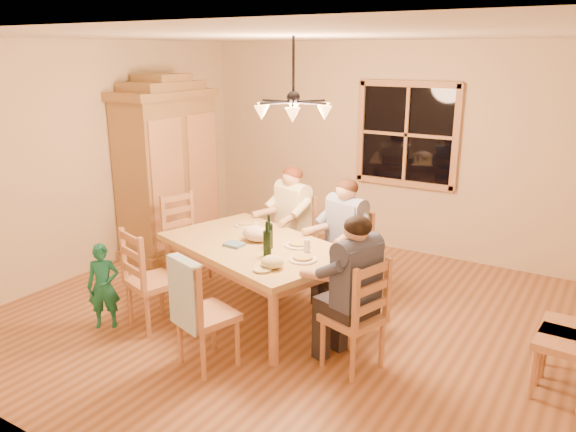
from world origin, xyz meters
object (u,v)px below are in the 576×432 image
Objects in this scene: armoire at (168,172)px; chair_spare_front at (567,347)px; wine_bottle_b at (267,239)px; chair_far_right at (344,275)px; chair_spare_back at (563,360)px; dining_table at (256,253)px; chandelier at (293,108)px; child at (104,286)px; chair_near_right at (208,331)px; adult_slate_man at (355,274)px; chair_end_left at (188,253)px; chair_far_left at (292,254)px; adult_plaid_man at (345,226)px; chair_end_right at (353,334)px; chair_near_left at (154,296)px; adult_woman at (292,210)px; wine_bottle_a at (269,232)px.

armoire is 4.98m from chair_spare_front.
chair_far_right is at bearing 71.54° from wine_bottle_b.
wine_bottle_b reaches higher than chair_spare_back.
armoire reaches higher than dining_table.
chandelier reaches higher than child.
armoire is 2.32× the size of chair_near_right.
chair_end_left is at bearing 90.00° from adult_slate_man.
chair_spare_front is (4.03, -0.07, 0.00)m from chair_end_left.
chair_far_left is 1.13× the size of adult_plaid_man.
child is at bearing 82.16° from chair_far_left.
chair_end_right is at bearing -22.89° from armoire.
wine_bottle_b is at bearing 88.81° from chair_far_right.
adult_woman is at bearing 90.00° from chair_near_left.
chair_far_left is (-0.18, 0.98, -0.36)m from dining_table.
adult_woman reaches higher than chair_far_left.
chair_spare_front reaches higher than child.
chair_spare_front is (3.89, 1.28, -0.11)m from child.
adult_woman is (0.00, -0.00, 0.54)m from chair_far_left.
dining_table is at bearing -158.16° from chandelier.
adult_plaid_man is 1.02m from wine_bottle_b.
adult_woman is at bearing 63.43° from chair_end_right.
chair_far_right is 1.13× the size of adult_plaid_man.
adult_slate_man is at bearing 46.74° from chair_near_right.
dining_table is 2.15× the size of chair_end_right.
chair_spare_front is (2.61, 0.35, -0.62)m from wine_bottle_a.
chair_end_left is at bearing 89.69° from chair_spare_front.
chair_spare_back is at bearing -10.80° from armoire.
armoire is at bearing 152.27° from wine_bottle_b.
chair_end_right is at bearing 111.22° from chair_spare_back.
chandelier reaches higher than armoire.
chair_end_left is (-1.43, 1.37, 0.00)m from chair_near_right.
child is at bearing 82.16° from adult_woman.
adult_plaid_man is at bearing 65.97° from chandelier.
armoire is at bearing 11.33° from chair_far_right.
chandelier is at bearing 139.24° from chair_far_left.
chair_end_left is 1.37m from child.
wine_bottle_a is 0.40× the size of child.
chair_spare_front is at bearing -175.43° from adult_woman.
chair_end_left is 1.13× the size of adult_slate_man.
chair_far_left and chair_near_left have the same top height.
chair_end_right is at bearing -30.24° from chandelier.
child is (-0.39, -0.26, 0.11)m from chair_near_left.
chair_near_right is at bearing 93.37° from chair_far_right.
chair_far_left and chair_end_right have the same top height.
wine_bottle_b is at bearing 42.82° from chair_near_left.
chair_spare_back is at bearing 39.57° from chair_near_right.
wine_bottle_a is at bearing 107.38° from chair_near_right.
chair_spare_front is at bearing -48.51° from chair_end_right.
adult_plaid_man is 2.65× the size of wine_bottle_a.
chandelier is 1.59m from adult_woman.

